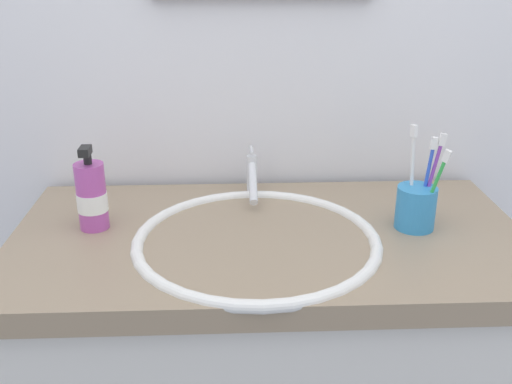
% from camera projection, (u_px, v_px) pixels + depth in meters
% --- Properties ---
extents(tiled_wall_back, '(2.22, 0.04, 2.40)m').
position_uv_depth(tiled_wall_back, '(261.00, 58.00, 1.35)').
color(tiled_wall_back, silver).
rests_on(tiled_wall_back, ground).
extents(sink_basin, '(0.48, 0.48, 0.11)m').
position_uv_depth(sink_basin, '(257.00, 258.00, 1.16)').
color(sink_basin, white).
rests_on(sink_basin, vanity_counter).
extents(faucet, '(0.02, 0.16, 0.10)m').
position_uv_depth(faucet, '(252.00, 177.00, 1.33)').
color(faucet, silver).
rests_on(faucet, sink_basin).
extents(toothbrush_cup, '(0.08, 0.08, 0.09)m').
position_uv_depth(toothbrush_cup, '(416.00, 208.00, 1.18)').
color(toothbrush_cup, '#338CCC').
rests_on(toothbrush_cup, vanity_counter).
extents(toothbrush_white, '(0.02, 0.03, 0.20)m').
position_uv_depth(toothbrush_white, '(412.00, 169.00, 1.17)').
color(toothbrush_white, white).
rests_on(toothbrush_white, toothbrush_cup).
extents(toothbrush_green, '(0.04, 0.04, 0.17)m').
position_uv_depth(toothbrush_green, '(435.00, 185.00, 1.14)').
color(toothbrush_green, green).
rests_on(toothbrush_green, toothbrush_cup).
extents(toothbrush_blue, '(0.03, 0.01, 0.18)m').
position_uv_depth(toothbrush_blue, '(427.00, 176.00, 1.17)').
color(toothbrush_blue, blue).
rests_on(toothbrush_blue, toothbrush_cup).
extents(toothbrush_purple, '(0.04, 0.01, 0.19)m').
position_uv_depth(toothbrush_purple, '(432.00, 174.00, 1.16)').
color(toothbrush_purple, purple).
rests_on(toothbrush_purple, toothbrush_cup).
extents(soap_dispenser, '(0.06, 0.06, 0.17)m').
position_uv_depth(soap_dispenser, '(92.00, 196.00, 1.17)').
color(soap_dispenser, '#B24CA5').
rests_on(soap_dispenser, vanity_counter).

